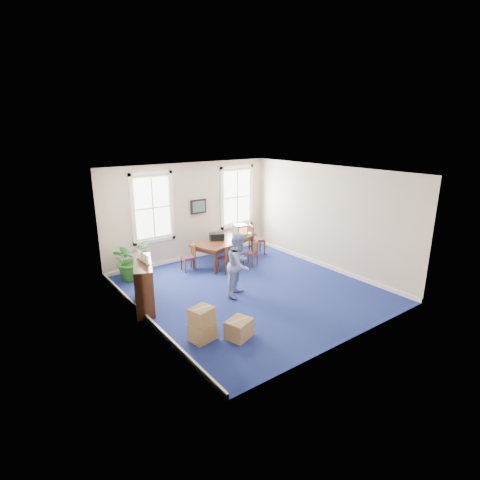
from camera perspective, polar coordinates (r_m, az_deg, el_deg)
floor at (r=10.36m, az=1.53°, el=-7.50°), size 6.50×6.50×0.00m
ceiling at (r=9.51m, az=1.68°, el=10.38°), size 6.50×6.50×0.00m
wall_back at (r=12.46m, az=-7.63°, el=4.28°), size 6.50×0.00×6.50m
wall_front at (r=7.65m, az=16.77°, el=-4.27°), size 6.50×0.00×6.50m
wall_left at (r=8.39m, az=-14.80°, el=-2.24°), size 0.00×6.50×6.50m
wall_right at (r=11.84m, az=13.16°, el=3.33°), size 0.00×6.50×6.50m
baseboard_back at (r=12.85m, az=-7.30°, el=-2.47°), size 6.00×0.04×0.12m
baseboard_left at (r=9.01m, az=-13.89°, el=-11.52°), size 0.04×6.50×0.12m
baseboard_right at (r=12.26m, az=12.60°, el=-3.71°), size 0.04×6.50×0.12m
window_left at (r=11.83m, az=-13.17°, el=4.81°), size 1.40×0.12×2.20m
window_right at (r=13.39m, az=-0.46°, el=6.58°), size 1.40×0.12×2.20m
wall_picture at (r=12.53m, az=-6.34°, el=5.09°), size 0.58×0.06×0.48m
conference_table at (r=12.30m, az=-2.36°, el=-1.59°), size 2.52×1.77×0.78m
crt_tv at (r=12.55m, az=0.05°, el=1.54°), size 0.47×0.50×0.37m
game_console at (r=12.74m, az=1.32°, el=1.02°), size 0.21×0.23×0.05m
equipment_bag at (r=12.06m, az=-3.56°, el=0.54°), size 0.54×0.46×0.23m
chair_near_left at (r=11.42m, az=-2.12°, el=-2.78°), size 0.44×0.44×0.88m
chair_near_right at (r=11.95m, az=1.62°, el=-1.99°), size 0.49×0.49×0.84m
chair_end_left at (r=11.63m, az=-7.93°, el=-2.64°), size 0.42×0.42×0.86m
chair_end_right at (r=13.03m, az=2.59°, el=0.09°), size 0.59×0.59×1.06m
man at (r=9.73m, az=-0.12°, el=-3.78°), size 1.04×0.98×1.69m
credenza at (r=9.54m, az=-14.43°, el=-6.41°), size 0.94×1.55×1.17m
brochure_rack at (r=9.29m, az=-14.62°, el=-2.32°), size 0.15×0.59×0.26m
potted_plant at (r=11.30m, az=-16.35°, el=-2.85°), size 1.31×1.22×1.20m
cardboard_boxes at (r=8.10m, az=-4.98°, el=-11.85°), size 1.63×1.63×0.76m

